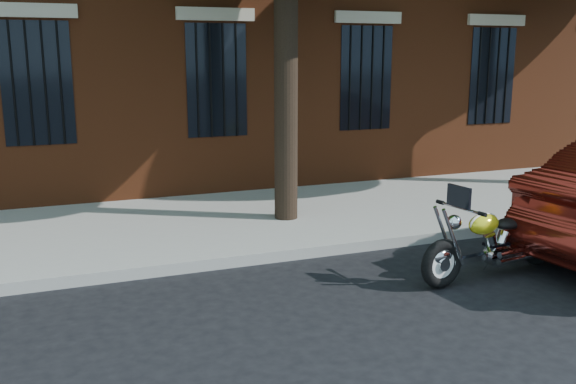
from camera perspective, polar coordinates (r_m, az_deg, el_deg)
name	(u,v)px	position (r m, az deg, el deg)	size (l,w,h in m)	color
ground	(336,294)	(7.43, 4.29, -9.06)	(120.00, 120.00, 0.00)	black
curb	(292,253)	(8.59, 0.34, -5.48)	(40.00, 0.16, 0.15)	gray
sidewalk	(249,220)	(10.30, -3.49, -2.47)	(40.00, 3.60, 0.15)	gray
motorcycle	(501,243)	(8.33, 18.40, -4.33)	(2.40, 0.88, 1.20)	black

